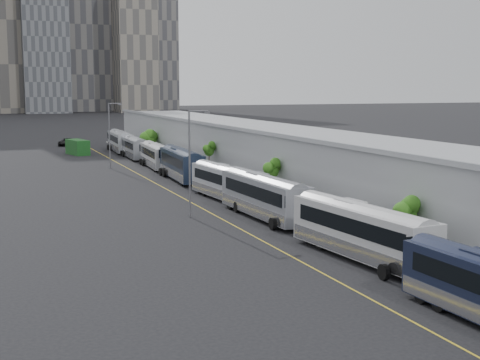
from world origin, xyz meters
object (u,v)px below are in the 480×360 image
bus_4 (225,185)px  shipping_container (78,147)px  bus_7 (134,149)px  street_lamp_far (111,131)px  bus_3 (264,200)px  street_lamp_near (191,157)px  suv (67,142)px  bus_8 (120,143)px  bus_5 (181,167)px  bus_6 (156,158)px  bus_2 (361,236)px

bus_4 → shipping_container: bus_4 is taller
bus_7 → street_lamp_far: bearing=-114.7°
bus_3 → shipping_container: size_ratio=2.32×
street_lamp_near → suv: (-1.32, 81.23, -4.89)m
bus_8 → street_lamp_near: bearing=-93.0°
street_lamp_far → shipping_container: street_lamp_far is taller
bus_3 → street_lamp_far: size_ratio=1.44×
bus_5 → shipping_container: size_ratio=2.34×
bus_3 → bus_6: bearing=87.6°
street_lamp_near → street_lamp_far: (0.08, 40.08, -0.13)m
bus_8 → suv: 18.95m
bus_2 → shipping_container: bus_2 is taller
bus_5 → suv: (-7.47, 57.09, -0.96)m
shipping_container → suv: (0.42, 19.09, -0.56)m
bus_6 → shipping_container: bus_6 is taller
shipping_container → street_lamp_far: bearing=-97.7°
bus_7 → suv: 29.87m
bus_7 → street_lamp_far: street_lamp_far is taller
bus_8 → suv: size_ratio=2.47×
bus_3 → suv: size_ratio=2.55×
bus_5 → bus_7: size_ratio=1.12×
bus_7 → suv: bus_7 is taller
bus_5 → bus_6: 13.86m
bus_4 → bus_8: (0.05, 56.06, 0.08)m
bus_2 → bus_8: (-0.25, 82.80, -0.03)m
bus_2 → bus_5: (-0.30, 43.07, 0.04)m
bus_2 → bus_3: bus_3 is taller
bus_5 → bus_4: bearing=-87.0°
bus_5 → shipping_container: bearing=104.8°
bus_5 → street_lamp_near: (-6.15, -24.14, 3.93)m
bus_4 → street_lamp_far: street_lamp_far is taller
bus_4 → shipping_container: bearing=93.9°
bus_4 → bus_8: 56.06m
bus_5 → shipping_container: bus_5 is taller
bus_2 → bus_7: bus_2 is taller
suv → bus_4: bearing=-61.6°
bus_7 → bus_8: 11.52m
bus_3 → street_lamp_far: bearing=95.9°
bus_5 → bus_7: 28.21m
bus_3 → suv: bus_3 is taller
bus_4 → street_lamp_far: (-6.07, 32.28, 3.95)m
street_lamp_far → suv: (-1.40, 41.15, -4.76)m
bus_2 → suv: size_ratio=2.53×
bus_3 → bus_8: (0.16, 66.78, -0.06)m
bus_2 → bus_4: bearing=85.1°
street_lamp_near → bus_7: bearing=83.2°
bus_5 → suv: 57.59m
bus_2 → bus_5: 43.07m
bus_2 → bus_5: size_ratio=0.98×
bus_5 → shipping_container: (-7.89, 38.00, -0.40)m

